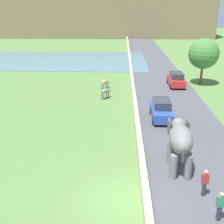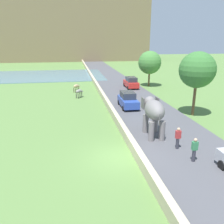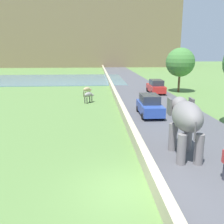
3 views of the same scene
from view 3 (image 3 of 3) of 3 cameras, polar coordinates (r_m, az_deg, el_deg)
The scene contains 11 objects.
ground_plane at distance 10.45m, azimuth 3.07°, elevation -17.53°, with size 220.00×220.00×0.00m, color #567A3D.
road_surface at distance 29.97m, azimuth 8.06°, elevation 3.49°, with size 7.00×120.00×0.06m, color #4C4C51.
barrier_wall at distance 27.41m, azimuth 1.12°, elevation 3.36°, with size 0.40×110.00×0.75m, color tan.
lake at distance 49.54m, azimuth -19.00°, elevation 7.04°, with size 36.00×18.00×0.08m, color slate.
hill_distant at distance 94.06m, azimuth -7.10°, elevation 17.24°, with size 64.00×28.00×21.62m, color #7F6B4C.
elephant at distance 13.25m, azimuth 16.48°, elevation -1.55°, with size 1.56×3.50×2.99m.
car_red at distance 32.34m, azimuth 10.05°, elevation 5.74°, with size 1.80×4.00×1.80m.
car_blue at distance 21.25m, azimuth 8.64°, elevation 1.49°, with size 1.82×4.01×1.80m.
cow_grey at distance 26.32m, azimuth -5.39°, elevation 3.88°, with size 1.16×1.27×1.15m.
cow_tan at distance 30.02m, azimuth -5.74°, elevation 5.13°, with size 1.14×1.28×1.15m.
tree_near at distance 34.07m, azimuth 15.40°, elevation 10.93°, with size 3.73×3.73×5.76m.
Camera 3 is at (-1.12, -8.83, 5.48)m, focal length 39.84 mm.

